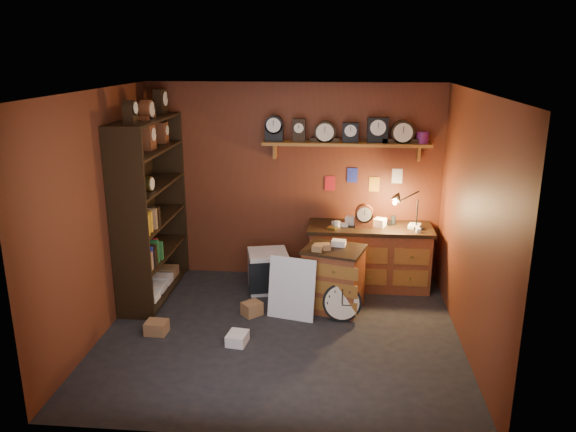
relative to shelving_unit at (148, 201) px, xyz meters
The scene contains 11 objects.
floor 2.40m from the shelving_unit, 28.68° to the right, with size 4.00×4.00×0.00m, color black.
room_shell 2.09m from the shelving_unit, 25.39° to the right, with size 4.02×3.62×2.71m.
shelving_unit is the anchor object (origin of this frame).
workbench 2.99m from the shelving_unit, ahead, with size 1.65×0.66×1.36m.
low_cabinet 2.53m from the shelving_unit, ahead, with size 0.83×0.76×0.88m.
big_round_clock 2.74m from the shelving_unit, 12.82° to the right, with size 0.46×0.16×0.46m.
white_panel 2.33m from the shelving_unit, 16.35° to the right, with size 0.57×0.02×0.76m, color silver.
mini_fridge 1.81m from the shelving_unit, ahead, with size 0.61×0.63×0.53m.
floor_box_a 1.66m from the shelving_unit, 70.52° to the right, with size 0.24×0.20×0.15m, color #976B41.
floor_box_b 2.18m from the shelving_unit, 42.81° to the right, with size 0.21×0.25×0.12m, color white.
floor_box_c 1.90m from the shelving_unit, 21.11° to the right, with size 0.22×0.18×0.16m, color #976B41.
Camera 1 is at (0.61, -5.71, 3.08)m, focal length 35.00 mm.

